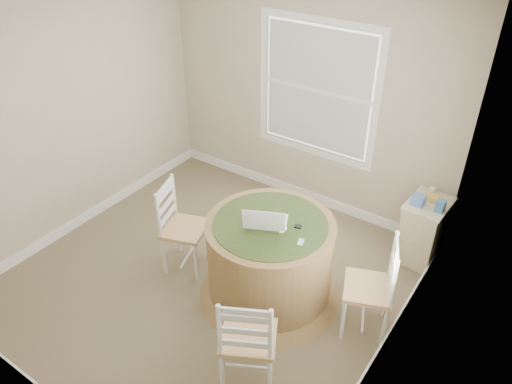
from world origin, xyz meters
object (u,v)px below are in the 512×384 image
Objects in this scene: chair_near at (248,337)px; corner_chest at (423,230)px; chair_left at (185,229)px; laptop at (265,222)px; chair_right at (368,288)px; round_table at (270,257)px.

corner_chest is at bearing -133.07° from chair_near.
chair_near is (1.30, -0.75, 0.00)m from chair_left.
laptop reaches higher than chair_near.
chair_left is 2.02× the size of laptop.
chair_right reaches higher than corner_chest.
laptop reaches higher than chair_left.
round_table is 0.92m from chair_right.
chair_near is 1.03m from laptop.
corner_chest is at bearing 37.62° from round_table.
chair_left is 0.98m from laptop.
laptop is at bearing -102.65° from chair_left.
laptop is (-0.95, -0.16, 0.40)m from chair_right.
laptop is at bearing -150.22° from round_table.
corner_chest is (0.99, 1.36, -0.11)m from round_table.
chair_right is (0.53, 1.01, 0.00)m from chair_near.
corner_chest is (1.92, 1.49, -0.13)m from chair_left.
laptop is at bearing -101.86° from chair_right.
chair_near is 2.33m from corner_chest.
corner_chest is (0.08, 1.23, -0.13)m from chair_right.
chair_left is 1.00× the size of chair_near.
chair_near is at bearing -49.47° from chair_right.
chair_right is 2.02× the size of laptop.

